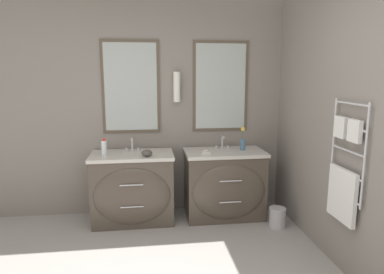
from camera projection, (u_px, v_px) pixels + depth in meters
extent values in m
cube|color=gray|center=(143.00, 108.00, 4.15)|extent=(5.04, 0.06, 2.60)
cube|color=brown|center=(131.00, 87.00, 4.05)|extent=(0.68, 0.01, 1.10)
cube|color=#B2BCBA|center=(131.00, 87.00, 4.04)|extent=(0.61, 0.01, 1.03)
cube|color=brown|center=(220.00, 87.00, 4.19)|extent=(0.68, 0.01, 1.10)
cube|color=#B2BCBA|center=(221.00, 87.00, 4.18)|extent=(0.61, 0.01, 1.03)
cylinder|color=white|center=(177.00, 87.00, 4.07)|extent=(0.08, 0.08, 0.36)
cube|color=silver|center=(176.00, 87.00, 4.12)|extent=(0.05, 0.02, 0.08)
cube|color=gray|center=(335.00, 119.00, 3.12)|extent=(0.06, 4.44, 2.60)
cylinder|color=silver|center=(365.00, 157.00, 2.59)|extent=(0.02, 0.02, 0.84)
cylinder|color=silver|center=(333.00, 145.00, 3.03)|extent=(0.02, 0.02, 0.84)
cylinder|color=silver|center=(352.00, 104.00, 2.74)|extent=(0.02, 0.45, 0.02)
cylinder|color=silver|center=(350.00, 127.00, 2.78)|extent=(0.02, 0.45, 0.02)
cylinder|color=silver|center=(348.00, 151.00, 2.81)|extent=(0.02, 0.45, 0.02)
cylinder|color=silver|center=(346.00, 173.00, 2.85)|extent=(0.02, 0.45, 0.02)
cylinder|color=silver|center=(344.00, 196.00, 2.88)|extent=(0.02, 0.45, 0.02)
cube|color=white|center=(342.00, 195.00, 2.88)|extent=(0.04, 0.38, 0.45)
cube|color=white|center=(355.00, 131.00, 2.68)|extent=(0.04, 0.15, 0.18)
cube|color=white|center=(341.00, 127.00, 2.87)|extent=(0.04, 0.15, 0.18)
cube|color=#4C4238|center=(133.00, 189.00, 3.98)|extent=(0.91, 0.51, 0.77)
ellipsoid|color=#4C4238|center=(132.00, 197.00, 3.73)|extent=(0.84, 0.11, 0.65)
cube|color=beige|center=(132.00, 155.00, 3.91)|extent=(0.94, 0.54, 0.04)
ellipsoid|color=white|center=(132.00, 157.00, 3.89)|extent=(0.39, 0.34, 0.08)
cylinder|color=silver|center=(131.00, 185.00, 3.64)|extent=(0.25, 0.01, 0.01)
cylinder|color=silver|center=(132.00, 207.00, 3.69)|extent=(0.25, 0.01, 0.01)
cube|color=#4C4238|center=(224.00, 185.00, 4.12)|extent=(0.91, 0.51, 0.77)
ellipsoid|color=#4C4238|center=(229.00, 192.00, 3.87)|extent=(0.84, 0.11, 0.65)
cube|color=beige|center=(225.00, 153.00, 4.05)|extent=(0.94, 0.54, 0.04)
ellipsoid|color=white|center=(225.00, 155.00, 4.03)|extent=(0.39, 0.34, 0.08)
cylinder|color=silver|center=(231.00, 181.00, 3.78)|extent=(0.25, 0.01, 0.01)
cylinder|color=silver|center=(230.00, 202.00, 3.82)|extent=(0.25, 0.01, 0.01)
cylinder|color=silver|center=(132.00, 144.00, 4.03)|extent=(0.02, 0.02, 0.16)
cylinder|color=silver|center=(132.00, 139.00, 3.97)|extent=(0.02, 0.09, 0.02)
cylinder|color=silver|center=(126.00, 150.00, 4.03)|extent=(0.03, 0.03, 0.04)
cylinder|color=silver|center=(138.00, 149.00, 4.05)|extent=(0.03, 0.03, 0.04)
cylinder|color=silver|center=(222.00, 142.00, 4.17)|extent=(0.02, 0.02, 0.16)
cylinder|color=silver|center=(223.00, 137.00, 4.11)|extent=(0.02, 0.09, 0.02)
cylinder|color=silver|center=(216.00, 147.00, 4.17)|extent=(0.03, 0.03, 0.04)
cylinder|color=silver|center=(228.00, 147.00, 4.19)|extent=(0.03, 0.03, 0.04)
cylinder|color=silver|center=(104.00, 148.00, 3.77)|extent=(0.06, 0.06, 0.18)
cylinder|color=red|center=(104.00, 140.00, 3.75)|extent=(0.04, 0.04, 0.02)
ellipsoid|color=#4C4742|center=(147.00, 153.00, 3.78)|extent=(0.12, 0.12, 0.07)
cylinder|color=teal|center=(243.00, 145.00, 4.09)|extent=(0.06, 0.06, 0.13)
cylinder|color=#477238|center=(243.00, 134.00, 4.06)|extent=(0.01, 0.01, 0.12)
sphere|color=#E5BF47|center=(243.00, 129.00, 4.05)|extent=(0.05, 0.05, 0.05)
cube|color=white|center=(206.00, 153.00, 3.91)|extent=(0.10, 0.07, 0.02)
ellipsoid|color=#F2E5CC|center=(206.00, 151.00, 3.91)|extent=(0.06, 0.04, 0.02)
cylinder|color=#B7B7BC|center=(277.00, 217.00, 3.85)|extent=(0.18, 0.18, 0.23)
torus|color=#B7B7BC|center=(278.00, 208.00, 3.83)|extent=(0.19, 0.19, 0.01)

